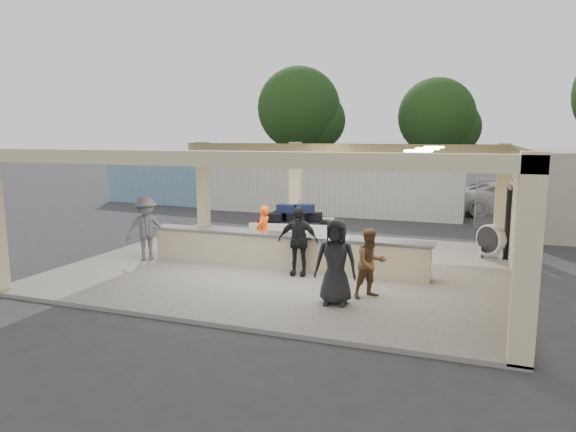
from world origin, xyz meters
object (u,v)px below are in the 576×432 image
at_px(baggage_counter, 284,251).
at_px(luggage_cart, 292,225).
at_px(car_dark, 503,197).
at_px(container_white, 328,185).
at_px(drum_fan, 491,240).
at_px(passenger_b, 298,241).
at_px(passenger_c, 146,228).
at_px(car_white_a, 514,199).
at_px(baggage_handler, 263,233).
at_px(container_blue, 187,182).
at_px(passenger_a, 370,263).
at_px(passenger_d, 336,262).

distance_m(baggage_counter, luggage_cart, 2.48).
height_order(car_dark, container_white, container_white).
bearing_deg(drum_fan, baggage_counter, -104.62).
distance_m(passenger_b, car_dark, 16.47).
distance_m(passenger_c, car_white_a, 17.93).
xyz_separation_m(luggage_cart, baggage_handler, (-0.35, -1.59, 0.01)).
relative_size(baggage_counter, car_dark, 1.90).
bearing_deg(drum_fan, container_blue, -164.66).
bearing_deg(container_white, car_white_a, 16.26).
bearing_deg(baggage_handler, passenger_b, 54.23).
bearing_deg(passenger_a, passenger_c, 127.14).
distance_m(baggage_handler, container_white, 10.55).
relative_size(passenger_c, passenger_d, 1.01).
relative_size(luggage_cart, passenger_c, 1.43).
bearing_deg(container_white, passenger_a, -69.81).
bearing_deg(passenger_c, passenger_d, -64.00).
relative_size(baggage_handler, container_white, 0.13).
bearing_deg(passenger_b, container_white, 96.07).
bearing_deg(baggage_handler, car_white_a, 154.21).
relative_size(baggage_handler, car_dark, 0.38).
distance_m(passenger_c, container_white, 12.02).
relative_size(car_dark, container_blue, 0.45).
bearing_deg(passenger_c, luggage_cart, -7.49).
distance_m(drum_fan, baggage_handler, 6.98).
height_order(luggage_cart, baggage_handler, baggage_handler).
relative_size(baggage_counter, passenger_b, 4.43).
relative_size(passenger_a, car_white_a, 0.29).
xyz_separation_m(luggage_cart, passenger_c, (-3.58, -2.89, 0.16)).
relative_size(baggage_counter, drum_fan, 8.07).
distance_m(drum_fan, container_white, 10.81).
xyz_separation_m(baggage_counter, passenger_a, (2.80, -1.78, 0.31)).
relative_size(baggage_handler, passenger_b, 0.87).
height_order(baggage_counter, passenger_b, passenger_b).
bearing_deg(luggage_cart, passenger_d, -69.43).
height_order(passenger_c, container_white, container_white).
xyz_separation_m(drum_fan, container_blue, (-15.74, 8.40, 0.60)).
relative_size(luggage_cart, passenger_a, 1.72).
distance_m(passenger_b, passenger_d, 2.51).
relative_size(passenger_b, car_dark, 0.43).
height_order(drum_fan, baggage_handler, baggage_handler).
distance_m(passenger_b, container_white, 12.11).
height_order(passenger_b, container_white, container_white).
relative_size(luggage_cart, drum_fan, 2.70).
height_order(baggage_handler, passenger_c, passenger_c).
xyz_separation_m(baggage_handler, passenger_d, (3.12, -3.32, 0.15)).
height_order(passenger_a, container_white, container_white).
relative_size(passenger_a, car_dark, 0.37).
bearing_deg(passenger_d, container_blue, 124.30).
distance_m(luggage_cart, passenger_a, 5.39).
xyz_separation_m(passenger_a, container_white, (-4.68, 13.08, 0.49)).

